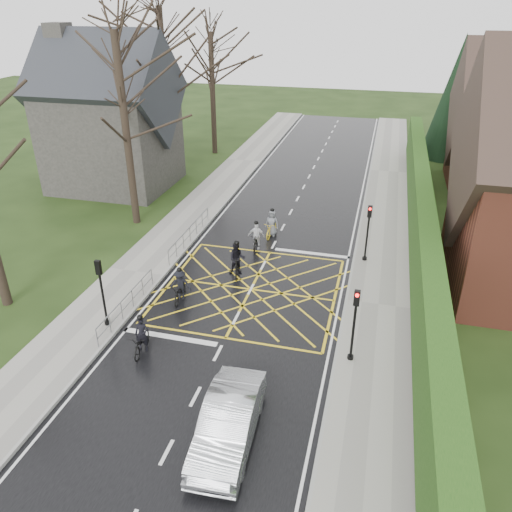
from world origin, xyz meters
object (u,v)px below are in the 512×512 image
at_px(cyclist_back, 237,262).
at_px(car, 228,423).
at_px(cyclist_mid, 180,288).
at_px(cyclist_front, 256,239).
at_px(cyclist_lead, 272,226).
at_px(cyclist_rear, 142,340).

xyz_separation_m(cyclist_back, car, (2.79, -10.30, 0.05)).
relative_size(cyclist_mid, cyclist_front, 1.02).
distance_m(cyclist_back, cyclist_front, 2.99).
bearing_deg(cyclist_back, cyclist_lead, 68.45).
bearing_deg(cyclist_front, cyclist_lead, 69.67).
relative_size(cyclist_back, cyclist_mid, 1.09).
xyz_separation_m(cyclist_front, cyclist_lead, (0.45, 1.93, -0.03)).
xyz_separation_m(cyclist_rear, cyclist_mid, (0.01, 3.94, 0.07)).
bearing_deg(cyclist_mid, cyclist_lead, 65.12).
height_order(cyclist_rear, cyclist_back, cyclist_back).
relative_size(cyclist_rear, cyclist_mid, 1.01).
height_order(cyclist_back, cyclist_mid, cyclist_back).
bearing_deg(cyclist_lead, cyclist_rear, -98.02).
bearing_deg(cyclist_rear, cyclist_lead, 69.60).
bearing_deg(cyclist_mid, car, -64.90).
distance_m(cyclist_back, cyclist_mid, 3.47).
bearing_deg(cyclist_front, cyclist_mid, -116.37).
bearing_deg(cyclist_front, cyclist_rear, -109.02).
xyz_separation_m(cyclist_back, cyclist_front, (0.22, 2.98, -0.08)).
bearing_deg(cyclist_back, cyclist_rear, -118.88).
xyz_separation_m(cyclist_front, car, (2.57, -13.28, 0.13)).
height_order(cyclist_rear, cyclist_lead, cyclist_lead).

